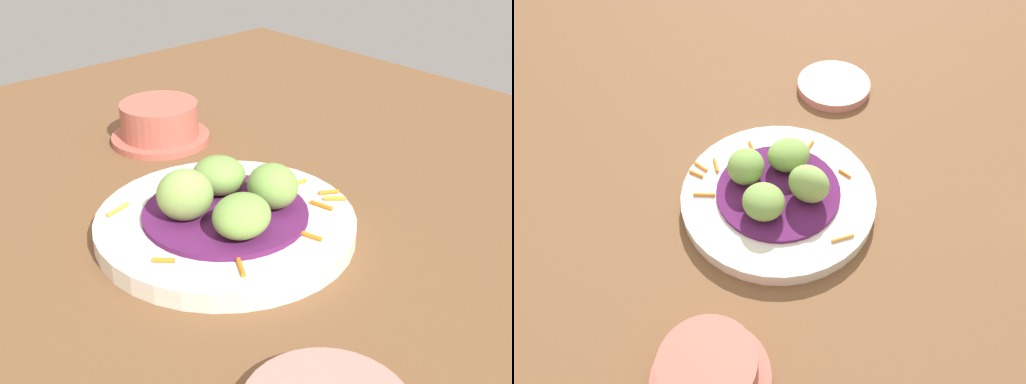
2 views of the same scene
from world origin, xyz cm
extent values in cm
cube|color=brown|center=(0.00, 0.00, 1.00)|extent=(110.00, 110.00, 2.00)
cylinder|color=silver|center=(-0.45, -0.19, 2.92)|extent=(23.97, 23.97, 1.85)
cylinder|color=#51194C|center=(-0.45, -0.19, 4.11)|extent=(15.24, 15.24, 0.52)
cylinder|color=orange|center=(-4.71, -9.65, 4.05)|extent=(1.73, 1.84, 0.40)
cylinder|color=orange|center=(-8.00, -3.05, 4.05)|extent=(1.97, 0.86, 0.40)
cylinder|color=orange|center=(-4.79, -7.73, 4.05)|extent=(2.35, 0.86, 0.40)
cylinder|color=orange|center=(-0.47, -9.09, 4.05)|extent=(0.64, 2.68, 0.40)
cylinder|color=orange|center=(-3.46, -10.19, 4.05)|extent=(1.37, 1.89, 0.40)
cylinder|color=orange|center=(-7.09, 4.38, 4.05)|extent=(2.96, 1.94, 0.40)
cylinder|color=orange|center=(7.32, 6.87, 4.05)|extent=(1.07, 2.73, 0.40)
cylinder|color=orange|center=(-2.47, 8.60, 4.05)|extent=(1.58, 1.57, 0.40)
ellipsoid|color=#759E47|center=(-4.10, 1.55, 6.19)|extent=(6.37, 6.71, 3.64)
ellipsoid|color=#759E47|center=(-2.19, -3.85, 6.43)|extent=(5.66, 5.37, 4.12)
ellipsoid|color=#759E47|center=(3.21, -1.94, 6.18)|extent=(6.91, 6.82, 3.61)
ellipsoid|color=#84A851|center=(1.30, 3.46, 6.75)|extent=(6.17, 6.44, 4.76)
cylinder|color=#B75B4C|center=(21.91, -7.97, 2.40)|extent=(11.84, 11.84, 0.80)
cylinder|color=#B75B4C|center=(21.91, -7.97, 4.82)|extent=(9.30, 9.30, 4.03)
camera|label=1|loc=(-40.84, 33.14, 34.03)|focal=46.40mm
camera|label=2|loc=(39.61, -3.22, 51.58)|focal=35.45mm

